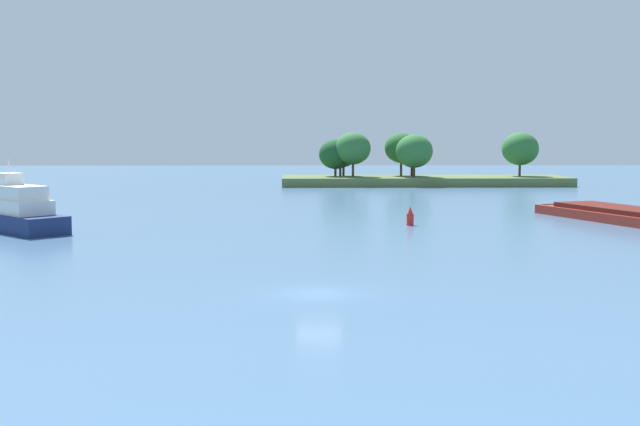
# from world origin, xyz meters

# --- Properties ---
(ground_plane) EXTENTS (400.00, 400.00, 0.00)m
(ground_plane) POSITION_xyz_m (0.00, 0.00, 0.00)
(ground_plane) COLOR #476B8E
(treeline_island) EXTENTS (51.49, 14.17, 9.59)m
(treeline_island) POSITION_xyz_m (18.85, 100.40, 3.83)
(treeline_island) COLOR #566B3D
(treeline_island) RESTS_ON ground
(channel_buoy_red) EXTENTS (0.70, 0.70, 1.90)m
(channel_buoy_red) POSITION_xyz_m (9.73, 34.02, 0.81)
(channel_buoy_red) COLOR red
(channel_buoy_red) RESTS_ON ground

